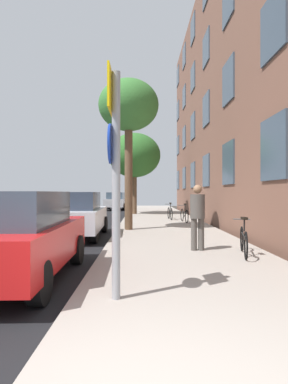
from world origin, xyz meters
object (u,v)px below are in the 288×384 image
Objects in this scene: car_0 at (19,235)px; car_2 at (116,201)px; sign_post at (114,164)px; pedestrian_0 at (197,213)px; tree_near at (129,108)px; bicycle_0 at (244,240)px; traffic_light at (133,180)px; bicycle_1 at (184,215)px; car_1 at (76,214)px; tree_far at (134,156)px; bicycle_2 at (170,213)px.

car_2 is at bearing 90.27° from car_0.
pedestrian_0 is (1.84, 3.68, -0.93)m from sign_post.
tree_near is 8.32m from car_0.
sign_post reaches higher than bicycle_0.
sign_post is 0.89× the size of traffic_light.
car_2 reaches higher than bicycle_1.
car_1 is at bearing -89.95° from car_2.
traffic_light is 2.86m from tree_far.
car_2 is (-4.77, 21.76, 0.36)m from bicycle_0.
tree_near reaches higher than bicycle_0.
pedestrian_0 is at bearing -90.98° from bicycle_2.
car_1 reaches higher than bicycle_2.
car_2 is (-1.73, 4.85, -1.76)m from traffic_light.
bicycle_1 is 7.76m from pedestrian_0.
tree_far reaches higher than car_0.
tree_near reaches higher than car_2.
car_2 is at bearing 96.31° from tree_near.
tree_far is 14.38m from pedestrian_0.
bicycle_2 is (2.12, 4.78, -4.56)m from tree_near.
sign_post is at bearing -132.97° from bicycle_0.
bicycle_0 is at bearing -79.79° from traffic_light.
sign_post is 8.80m from tree_near.
car_1 is at bearing 90.97° from car_0.
traffic_light is 7.56m from bicycle_2.
bicycle_0 is 0.99× the size of pedestrian_0.
sign_post reaches higher than pedestrian_0.
pedestrian_0 is at bearing -82.16° from tree_far.
pedestrian_0 is 21.45m from car_2.
car_1 is (-1.93, 6.81, -1.17)m from sign_post.
car_0 is at bearing -159.54° from bicycle_0.
car_2 is at bearing 100.17° from pedestrian_0.
sign_post is 24.89m from car_2.
tree_near is at bearing 90.85° from sign_post.
tree_near is 6.94m from bicycle_2.
bicycle_1 is at bearing -71.38° from car_2.
bicycle_2 reaches higher than bicycle_0.
bicycle_2 is (-0.57, 1.66, -0.00)m from bicycle_1.
tree_far is at bearing 83.83° from car_0.
bicycle_0 is (2.95, -5.23, -4.57)m from tree_near.
pedestrian_0 reaches higher than bicycle_0.
tree_far is at bearing 97.84° from pedestrian_0.
car_0 is (-1.84, 1.29, -1.18)m from sign_post.
tree_near is at bearing -90.28° from tree_far.
bicycle_0 is at bearing -38.48° from car_1.
tree_far is at bearing -75.43° from car_2.
car_1 is at bearing -99.78° from tree_far.
traffic_light reaches higher than bicycle_2.
traffic_light is at bearing 90.65° from sign_post.
traffic_light is 16.47m from pedestrian_0.
tree_far is 3.50× the size of bicycle_2.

